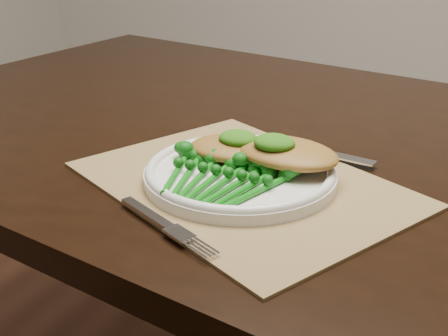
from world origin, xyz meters
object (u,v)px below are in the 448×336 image
at_px(chicken_fillet_left, 237,148).
at_px(placemat, 243,184).
at_px(dinner_plate, 240,173).
at_px(dining_table, 299,335).
at_px(broccolini_bundle, 215,182).

bearing_deg(chicken_fillet_left, placemat, -64.95).
relative_size(placemat, dinner_plate, 1.65).
distance_m(placemat, chicken_fillet_left, 0.06).
bearing_deg(placemat, chicken_fillet_left, 149.40).
xyz_separation_m(dining_table, chicken_fillet_left, (-0.06, -0.16, 0.40)).
relative_size(chicken_fillet_left, broccolini_bundle, 0.83).
xyz_separation_m(dining_table, dinner_plate, (-0.03, -0.20, 0.39)).
bearing_deg(chicken_fillet_left, broccolini_bundle, -90.65).
height_order(dining_table, chicken_fillet_left, chicken_fillet_left).
relative_size(dinner_plate, chicken_fillet_left, 1.92).
height_order(dinner_plate, broccolini_bundle, broccolini_bundle).
bearing_deg(dining_table, chicken_fillet_left, -100.36).
bearing_deg(chicken_fillet_left, dinner_plate, -68.93).
relative_size(dining_table, broccolini_bundle, 10.95).
xyz_separation_m(dining_table, broccolini_bundle, (-0.04, -0.25, 0.40)).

